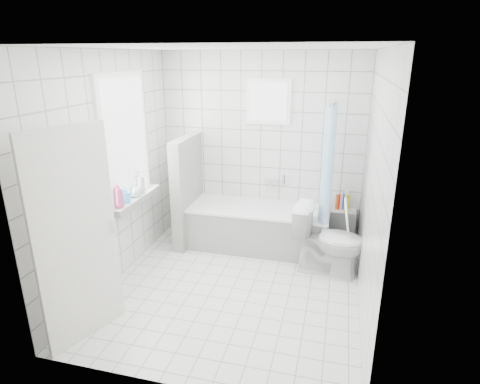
# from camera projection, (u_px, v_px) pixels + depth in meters

# --- Properties ---
(ground) EXTENTS (3.00, 3.00, 0.00)m
(ground) POSITION_uv_depth(u_px,v_px,m) (232.00, 288.00, 4.60)
(ground) COLOR white
(ground) RESTS_ON ground
(ceiling) EXTENTS (3.00, 3.00, 0.00)m
(ceiling) POSITION_uv_depth(u_px,v_px,m) (231.00, 48.00, 3.76)
(ceiling) COLOR white
(ceiling) RESTS_ON ground
(wall_back) EXTENTS (2.80, 0.02, 2.60)m
(wall_back) POSITION_uv_depth(u_px,v_px,m) (260.00, 149.00, 5.55)
(wall_back) COLOR white
(wall_back) RESTS_ON ground
(wall_front) EXTENTS (2.80, 0.02, 2.60)m
(wall_front) POSITION_uv_depth(u_px,v_px,m) (175.00, 241.00, 2.80)
(wall_front) COLOR white
(wall_front) RESTS_ON ground
(wall_left) EXTENTS (0.02, 3.00, 2.60)m
(wall_left) POSITION_uv_depth(u_px,v_px,m) (112.00, 171.00, 4.51)
(wall_left) COLOR white
(wall_left) RESTS_ON ground
(wall_right) EXTENTS (0.02, 3.00, 2.60)m
(wall_right) POSITION_uv_depth(u_px,v_px,m) (372.00, 190.00, 3.85)
(wall_right) COLOR white
(wall_right) RESTS_ON ground
(window_left) EXTENTS (0.01, 0.90, 1.40)m
(window_left) POSITION_uv_depth(u_px,v_px,m) (127.00, 140.00, 4.67)
(window_left) COLOR white
(window_left) RESTS_ON wall_left
(window_back) EXTENTS (0.50, 0.01, 0.50)m
(window_back) POSITION_uv_depth(u_px,v_px,m) (268.00, 102.00, 5.28)
(window_back) COLOR white
(window_back) RESTS_ON wall_back
(window_sill) EXTENTS (0.18, 1.02, 0.08)m
(window_sill) POSITION_uv_depth(u_px,v_px,m) (135.00, 199.00, 4.90)
(window_sill) COLOR white
(window_sill) RESTS_ON wall_left
(door) EXTENTS (0.31, 0.76, 2.00)m
(door) POSITION_uv_depth(u_px,v_px,m) (77.00, 239.00, 3.52)
(door) COLOR silver
(door) RESTS_ON ground
(bathtub) EXTENTS (1.88, 0.77, 0.58)m
(bathtub) POSITION_uv_depth(u_px,v_px,m) (259.00, 227.00, 5.52)
(bathtub) COLOR white
(bathtub) RESTS_ON ground
(partition_wall) EXTENTS (0.15, 0.85, 1.50)m
(partition_wall) POSITION_uv_depth(u_px,v_px,m) (187.00, 191.00, 5.56)
(partition_wall) COLOR white
(partition_wall) RESTS_ON ground
(tiled_ledge) EXTENTS (0.40, 0.24, 0.55)m
(tiled_ledge) POSITION_uv_depth(u_px,v_px,m) (340.00, 229.00, 5.51)
(tiled_ledge) COLOR white
(tiled_ledge) RESTS_ON ground
(toilet) EXTENTS (0.88, 0.56, 0.85)m
(toilet) POSITION_uv_depth(u_px,v_px,m) (329.00, 240.00, 4.82)
(toilet) COLOR white
(toilet) RESTS_ON ground
(curtain_rod) EXTENTS (0.02, 0.80, 0.02)m
(curtain_rod) POSITION_uv_depth(u_px,v_px,m) (333.00, 103.00, 4.74)
(curtain_rod) COLOR silver
(curtain_rod) RESTS_ON wall_back
(shower_curtain) EXTENTS (0.14, 0.48, 1.78)m
(shower_curtain) POSITION_uv_depth(u_px,v_px,m) (327.00, 179.00, 4.91)
(shower_curtain) COLOR #4498C9
(shower_curtain) RESTS_ON curtain_rod
(tub_faucet) EXTENTS (0.18, 0.06, 0.06)m
(tub_faucet) POSITION_uv_depth(u_px,v_px,m) (271.00, 182.00, 5.62)
(tub_faucet) COLOR silver
(tub_faucet) RESTS_ON wall_back
(sill_bottles) EXTENTS (0.16, 0.67, 0.31)m
(sill_bottles) POSITION_uv_depth(u_px,v_px,m) (130.00, 189.00, 4.74)
(sill_bottles) COLOR #CC4F82
(sill_bottles) RESTS_ON window_sill
(ledge_bottles) EXTENTS (0.18, 0.19, 0.25)m
(ledge_bottles) POSITION_uv_depth(u_px,v_px,m) (343.00, 202.00, 5.36)
(ledge_bottles) COLOR #173BBD
(ledge_bottles) RESTS_ON tiled_ledge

